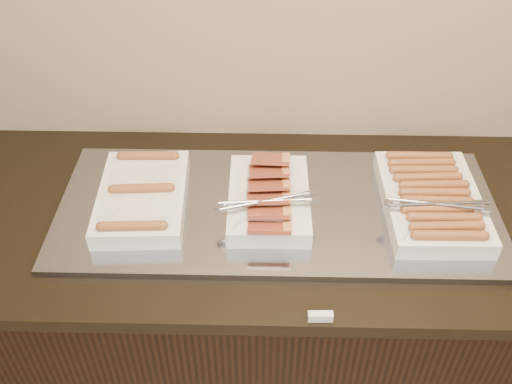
% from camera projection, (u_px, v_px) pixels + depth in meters
% --- Properties ---
extents(counter, '(2.06, 0.76, 0.90)m').
position_uv_depth(counter, '(275.00, 311.00, 1.87)').
color(counter, black).
rests_on(counter, ground).
extents(warming_tray, '(1.20, 0.50, 0.02)m').
position_uv_depth(warming_tray, '(277.00, 209.00, 1.57)').
color(warming_tray, gray).
rests_on(warming_tray, counter).
extents(dish_left, '(0.25, 0.36, 0.07)m').
position_uv_depth(dish_left, '(143.00, 197.00, 1.55)').
color(dish_left, silver).
rests_on(dish_left, warming_tray).
extents(dish_center, '(0.27, 0.34, 0.09)m').
position_uv_depth(dish_center, '(269.00, 198.00, 1.54)').
color(dish_center, silver).
rests_on(dish_center, warming_tray).
extents(dish_right, '(0.27, 0.38, 0.08)m').
position_uv_depth(dish_right, '(432.00, 200.00, 1.53)').
color(dish_right, silver).
rests_on(dish_right, warming_tray).
extents(label_holder, '(0.06, 0.02, 0.02)m').
position_uv_depth(label_holder, '(320.00, 316.00, 1.29)').
color(label_holder, silver).
rests_on(label_holder, counter).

